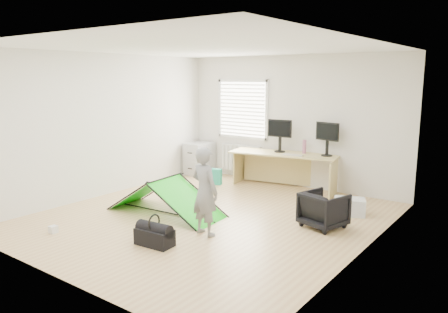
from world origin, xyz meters
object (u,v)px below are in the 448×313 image
Objects in this scene: monitor_right at (327,144)px; storage_crate at (349,207)px; filing_cabinet at (199,159)px; kite at (166,196)px; office_chair at (324,210)px; laptop_bag at (191,196)px; thermos at (304,147)px; duffel_bag at (155,237)px; monitor_left at (280,140)px; desk at (283,171)px; person at (205,191)px.

monitor_right is 1.62m from storage_crate.
filing_cabinet is 0.38× the size of kite.
office_chair is at bearing -55.27° from monitor_right.
office_chair is 2.58m from kite.
laptop_bag reaches higher than storage_crate.
thermos is at bearing -40.35° from office_chair.
duffel_bag is at bearing -43.30° from laptop_bag.
office_chair is 1.22× the size of storage_crate.
kite is at bearing 122.98° from duffel_bag.
laptop_bag is (-0.69, -1.98, -0.85)m from monitor_left.
kite is at bearing -108.72° from monitor_left.
laptop_bag is at bearing -52.17° from filing_cabinet.
desk is 2.74m from kite.
office_chair is at bearing 16.54° from kite.
desk is at bearing 87.02° from laptop_bag.
laptop_bag is at bearing -123.78° from desk.
person is 2.62× the size of storage_crate.
desk reaches higher than duffel_bag.
monitor_left reaches higher than office_chair.
storage_crate is (0.89, -1.06, -0.85)m from monitor_right.
monitor_left is 0.26× the size of kite.
thermos is at bearing 63.62° from kite.
laptop_bag is (-2.45, -0.23, -0.13)m from office_chair.
monitor_left reaches higher than laptop_bag.
office_chair is 1.86m from person.
desk is 2.10m from laptop_bag.
filing_cabinet is 4.08m from storage_crate.
kite is at bearing -144.72° from storage_crate.
laptop_bag is (-0.05, 0.70, -0.16)m from kite.
filing_cabinet is 0.58× the size of person.
monitor_right is at bearing 2.77° from desk.
desk reaches higher than office_chair.
monitor_right is at bearing 2.95° from monitor_left.
person reaches higher than storage_crate.
laptop_bag is (-1.66, -2.12, -0.84)m from monitor_right.
monitor_left is 2.58m from office_chair.
duffel_bag is (0.22, -3.81, -0.87)m from monitor_left.
person is at bearing -23.23° from kite.
monitor_right reaches higher than duffel_bag.
filing_cabinet reaches higher than storage_crate.
office_chair is 0.47× the size of person.
office_chair is at bearing -96.52° from storage_crate.
monitor_right is at bearing -0.45° from thermos.
laptop_bag is (-1.20, 1.09, -0.50)m from person.
filing_cabinet is at bearing 175.70° from monitor_left.
desk is 4.32× the size of monitor_right.
filing_cabinet is 2.21m from monitor_left.
person is 1.26m from kite.
laptop_bag is at bearing 111.90° from duffel_bag.
monitor_right is 3.32m from kite.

